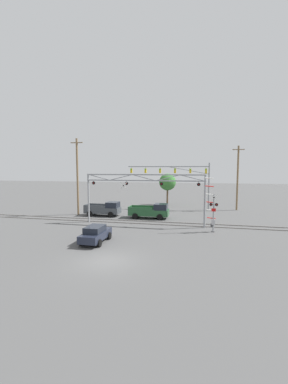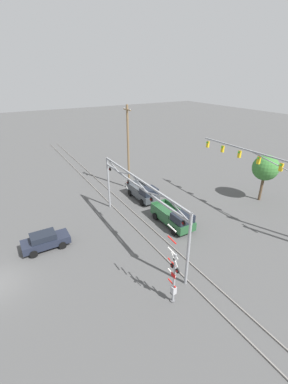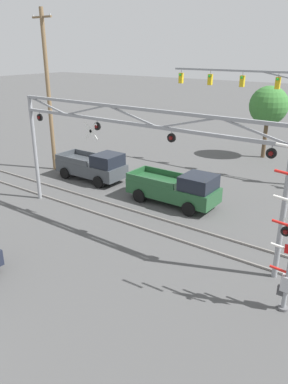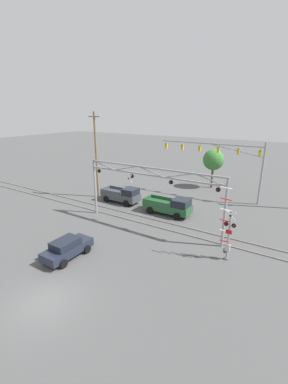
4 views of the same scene
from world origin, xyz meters
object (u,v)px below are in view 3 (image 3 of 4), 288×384
Objects in this scene: crossing_gantry at (132,141)px; pickup_truck_lead at (177,189)px; pickup_truck_following at (94,166)px; utility_pole_left at (48,92)px; background_tree_beyond_span at (269,106)px.

crossing_gantry reaches higher than pickup_truck_lead.
utility_pole_left reaches higher than pickup_truck_following.
pickup_truck_following is 0.87× the size of background_tree_beyond_span.
utility_pole_left is at bearing 157.30° from crossing_gantry.
utility_pole_left is at bearing 178.55° from pickup_truck_following.
pickup_truck_lead is 0.93× the size of background_tree_beyond_span.
pickup_truck_lead is 11.76m from utility_pole_left.
pickup_truck_lead is 0.49× the size of utility_pole_left.
background_tree_beyond_span is (0.58, 12.68, 3.20)m from pickup_truck_lead.
background_tree_beyond_span is at bearing 87.60° from crossing_gantry.
crossing_gantry is 8.67m from pickup_truck_following.
crossing_gantry is 16.69m from background_tree_beyond_span.
background_tree_beyond_span reaches higher than pickup_truck_following.
utility_pole_left is 1.91× the size of background_tree_beyond_span.
background_tree_beyond_span is at bearing 87.36° from pickup_truck_lead.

